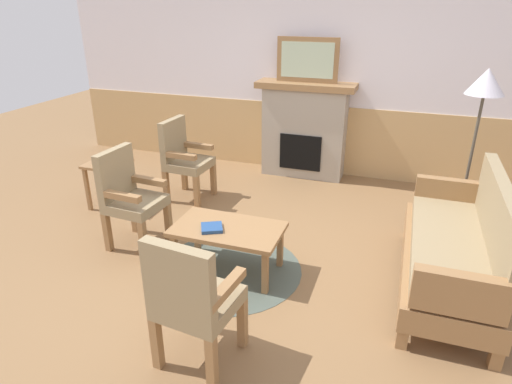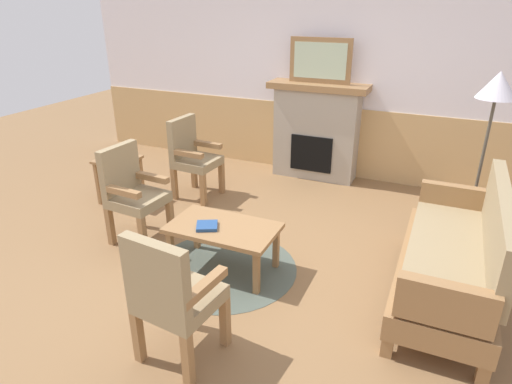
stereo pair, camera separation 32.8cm
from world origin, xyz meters
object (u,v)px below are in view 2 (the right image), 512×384
(armchair_by_window_left, at_px, (132,190))
(framed_picture, at_px, (320,61))
(armchair_front_left, at_px, (172,294))
(fireplace, at_px, (316,130))
(side_table, at_px, (118,168))
(coffee_table, at_px, (223,231))
(armchair_near_fireplace, at_px, (192,154))
(floor_lamp_by_couch, at_px, (496,96))
(couch, at_px, (454,257))
(book_on_table, at_px, (207,226))

(armchair_by_window_left, bearing_deg, framed_picture, 64.59)
(framed_picture, distance_m, armchair_front_left, 3.82)
(armchair_by_window_left, bearing_deg, armchair_front_left, -43.57)
(fireplace, distance_m, side_table, 2.60)
(coffee_table, relative_size, armchair_near_fireplace, 0.98)
(armchair_near_fireplace, height_order, side_table, armchair_near_fireplace)
(floor_lamp_by_couch, bearing_deg, coffee_table, -141.73)
(armchair_front_left, distance_m, side_table, 2.81)
(coffee_table, distance_m, side_table, 2.00)
(armchair_front_left, bearing_deg, coffee_table, 101.18)
(coffee_table, bearing_deg, floor_lamp_by_couch, 38.27)
(armchair_front_left, xyz_separation_m, floor_lamp_by_couch, (1.81, 2.71, 0.91))
(armchair_near_fireplace, bearing_deg, couch, -18.01)
(armchair_near_fireplace, xyz_separation_m, armchair_by_window_left, (0.03, -1.19, 0.00))
(armchair_by_window_left, bearing_deg, couch, 4.04)
(fireplace, xyz_separation_m, armchair_by_window_left, (-1.16, -2.43, -0.11))
(book_on_table, relative_size, side_table, 0.33)
(fireplace, xyz_separation_m, floor_lamp_by_couch, (1.96, -0.97, 0.80))
(book_on_table, distance_m, floor_lamp_by_couch, 2.90)
(coffee_table, bearing_deg, framed_picture, 88.55)
(fireplace, bearing_deg, framed_picture, 90.00)
(couch, bearing_deg, armchair_near_fireplace, 161.99)
(coffee_table, bearing_deg, side_table, 156.25)
(couch, height_order, book_on_table, couch)
(fireplace, xyz_separation_m, coffee_table, (-0.06, -2.57, -0.27))
(armchair_near_fireplace, relative_size, armchair_front_left, 1.00)
(couch, xyz_separation_m, book_on_table, (-2.00, -0.43, 0.06))
(side_table, bearing_deg, couch, -7.08)
(fireplace, relative_size, armchair_front_left, 1.33)
(couch, height_order, armchair_near_fireplace, same)
(couch, bearing_deg, fireplace, 129.28)
(framed_picture, xyz_separation_m, floor_lamp_by_couch, (1.96, -0.97, -0.11))
(couch, distance_m, book_on_table, 2.04)
(fireplace, xyz_separation_m, couch, (1.82, -2.22, -0.26))
(armchair_front_left, bearing_deg, framed_picture, 92.41)
(side_table, bearing_deg, book_on_table, -27.31)
(fireplace, bearing_deg, floor_lamp_by_couch, -26.19)
(armchair_near_fireplace, distance_m, floor_lamp_by_couch, 3.29)
(fireplace, bearing_deg, couch, -50.72)
(book_on_table, relative_size, armchair_near_fireplace, 0.18)
(armchair_front_left, xyz_separation_m, side_table, (-2.05, 1.92, -0.10))
(fireplace, relative_size, book_on_table, 7.18)
(armchair_front_left, height_order, side_table, armchair_front_left)
(armchair_near_fireplace, bearing_deg, side_table, -144.10)
(framed_picture, relative_size, coffee_table, 0.83)
(framed_picture, height_order, armchair_by_window_left, framed_picture)
(fireplace, height_order, coffee_table, fireplace)
(armchair_by_window_left, bearing_deg, side_table, 137.90)
(armchair_front_left, bearing_deg, side_table, 136.95)
(fireplace, xyz_separation_m, framed_picture, (0.00, 0.00, 0.91))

